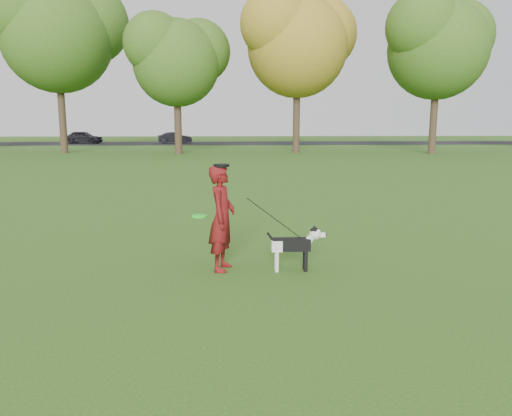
{
  "coord_description": "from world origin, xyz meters",
  "views": [
    {
      "loc": [
        -0.41,
        -8.14,
        2.33
      ],
      "look_at": [
        -0.05,
        -0.44,
        0.95
      ],
      "focal_mm": 35.0,
      "sensor_mm": 36.0,
      "label": 1
    }
  ],
  "objects_px": {
    "man": "(222,218)",
    "dog": "(296,243)",
    "car_left": "(83,137)",
    "car_mid": "(175,138)"
  },
  "relations": [
    {
      "from": "man",
      "to": "dog",
      "type": "height_order",
      "value": "man"
    },
    {
      "from": "car_left",
      "to": "car_mid",
      "type": "distance_m",
      "value": 8.58
    },
    {
      "from": "man",
      "to": "car_mid",
      "type": "height_order",
      "value": "man"
    },
    {
      "from": "dog",
      "to": "car_mid",
      "type": "xyz_separation_m",
      "value": [
        -6.44,
        40.69,
        0.12
      ]
    },
    {
      "from": "man",
      "to": "dog",
      "type": "relative_size",
      "value": 1.76
    },
    {
      "from": "car_mid",
      "to": "man",
      "type": "bearing_deg",
      "value": 178.84
    },
    {
      "from": "man",
      "to": "dog",
      "type": "xyz_separation_m",
      "value": [
        1.14,
        -0.1,
        -0.39
      ]
    },
    {
      "from": "man",
      "to": "dog",
      "type": "distance_m",
      "value": 1.21
    },
    {
      "from": "man",
      "to": "dog",
      "type": "bearing_deg",
      "value": -82.23
    },
    {
      "from": "dog",
      "to": "car_mid",
      "type": "height_order",
      "value": "car_mid"
    }
  ]
}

